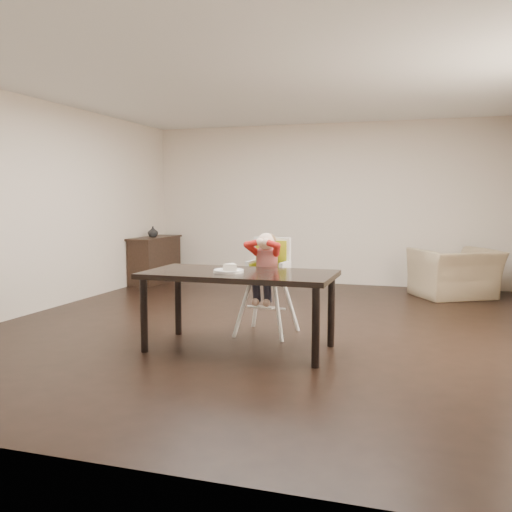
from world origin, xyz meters
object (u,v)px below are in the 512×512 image
at_px(dining_table, 239,280).
at_px(armchair, 455,265).
at_px(high_chair, 268,263).
at_px(sideboard, 155,260).

bearing_deg(dining_table, armchair, 60.85).
relative_size(dining_table, armchair, 1.65).
distance_m(high_chair, armchair, 3.59).
bearing_deg(high_chair, sideboard, 138.45).
bearing_deg(high_chair, armchair, 60.80).
relative_size(armchair, sideboard, 0.86).
height_order(high_chair, sideboard, high_chair).
bearing_deg(sideboard, high_chair, -45.90).
height_order(dining_table, high_chair, high_chair).
distance_m(dining_table, high_chair, 0.71).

